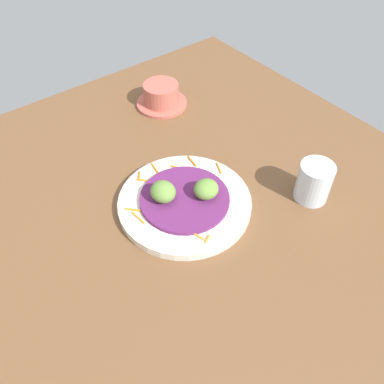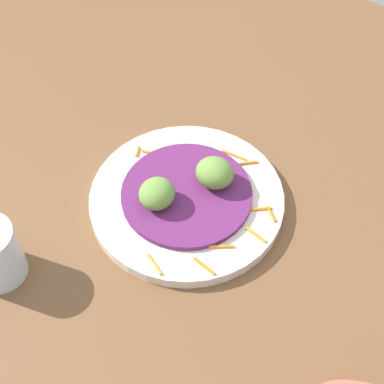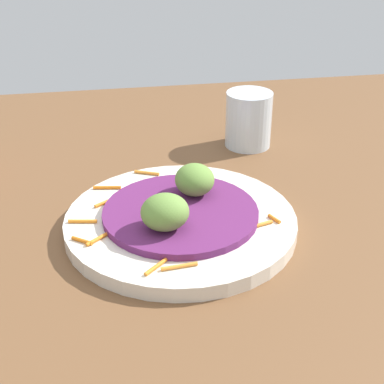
# 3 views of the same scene
# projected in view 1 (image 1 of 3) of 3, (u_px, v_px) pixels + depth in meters

# --- Properties ---
(table_surface) EXTENTS (1.10, 1.10, 0.02)m
(table_surface) POSITION_uv_depth(u_px,v_px,m) (178.00, 224.00, 0.79)
(table_surface) COLOR brown
(table_surface) RESTS_ON ground
(main_plate) EXTENTS (0.26, 0.26, 0.02)m
(main_plate) POSITION_uv_depth(u_px,v_px,m) (185.00, 203.00, 0.80)
(main_plate) COLOR silver
(main_plate) RESTS_ON table_surface
(cabbage_bed) EXTENTS (0.18, 0.18, 0.01)m
(cabbage_bed) POSITION_uv_depth(u_px,v_px,m) (185.00, 199.00, 0.79)
(cabbage_bed) COLOR #60235B
(cabbage_bed) RESTS_ON main_plate
(carrot_garnish) EXTENTS (0.23, 0.23, 0.00)m
(carrot_garnish) POSITION_uv_depth(u_px,v_px,m) (169.00, 188.00, 0.81)
(carrot_garnish) COLOR orange
(carrot_garnish) RESTS_ON main_plate
(guac_scoop_left) EXTENTS (0.05, 0.05, 0.04)m
(guac_scoop_left) POSITION_uv_depth(u_px,v_px,m) (163.00, 192.00, 0.77)
(guac_scoop_left) COLOR olive
(guac_scoop_left) RESTS_ON cabbage_bed
(guac_scoop_center) EXTENTS (0.05, 0.05, 0.04)m
(guac_scoop_center) POSITION_uv_depth(u_px,v_px,m) (206.00, 189.00, 0.78)
(guac_scoop_center) COLOR olive
(guac_scoop_center) RESTS_ON cabbage_bed
(terracotta_bowl) EXTENTS (0.13, 0.13, 0.06)m
(terracotta_bowl) POSITION_uv_depth(u_px,v_px,m) (161.00, 96.00, 1.03)
(terracotta_bowl) COLOR #B75B4C
(terracotta_bowl) RESTS_ON table_surface
(water_glass) EXTENTS (0.07, 0.07, 0.08)m
(water_glass) POSITION_uv_depth(u_px,v_px,m) (314.00, 182.00, 0.79)
(water_glass) COLOR silver
(water_glass) RESTS_ON table_surface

